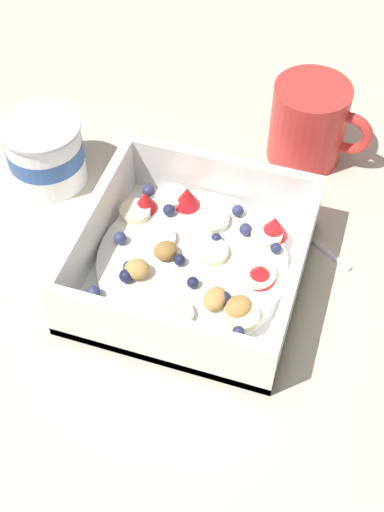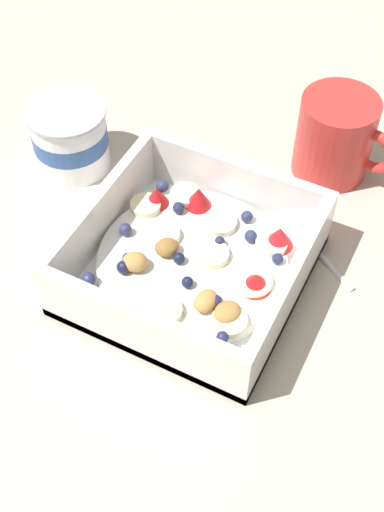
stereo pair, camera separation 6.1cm
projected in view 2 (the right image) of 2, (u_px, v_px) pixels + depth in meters
ground_plane at (198, 295)px, 0.62m from camera, size 2.40×2.40×0.00m
fruit_bowl at (194, 261)px, 0.62m from camera, size 0.20×0.20×0.07m
spoon at (276, 206)px, 0.69m from camera, size 0.11×0.16×0.01m
yogurt_cup at (70, 137)px, 0.70m from camera, size 0.08×0.08×0.07m
coffee_mug at (336, 137)px, 0.69m from camera, size 0.08×0.11×0.09m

